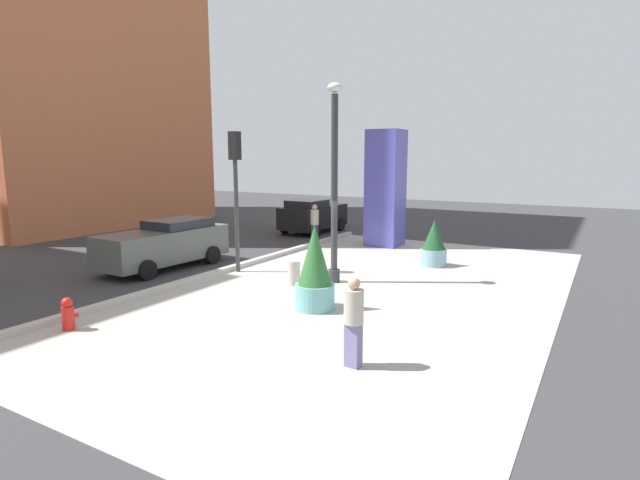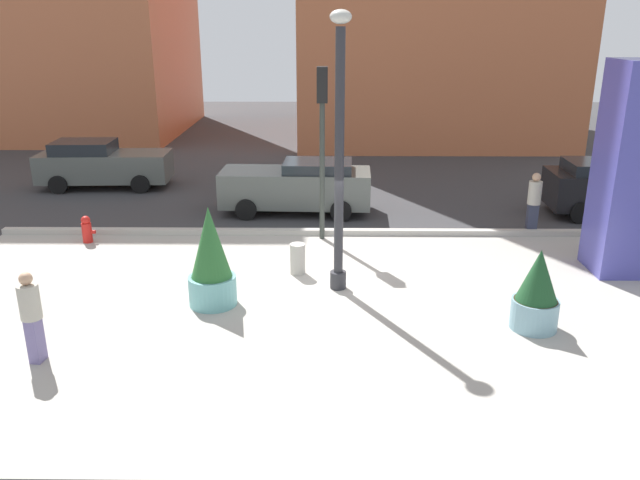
{
  "view_description": "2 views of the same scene",
  "coord_description": "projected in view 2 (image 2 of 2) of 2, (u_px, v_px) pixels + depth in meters",
  "views": [
    {
      "loc": [
        -12.77,
        -7.76,
        3.82
      ],
      "look_at": [
        0.36,
        -0.17,
        1.28
      ],
      "focal_mm": 28.15,
      "sensor_mm": 36.0,
      "label": 1
    },
    {
      "loc": [
        0.12,
        -13.8,
        5.7
      ],
      "look_at": [
        -0.02,
        -0.52,
        1.1
      ],
      "focal_mm": 35.67,
      "sensor_mm": 36.0,
      "label": 2
    }
  ],
  "objects": [
    {
      "name": "ground_plane",
      "position": [
        322.0,
        225.0,
        18.68
      ],
      "size": [
        60.0,
        60.0,
        0.0
      ],
      "primitive_type": "plane",
      "color": "#38383A"
    },
    {
      "name": "plaza_pavement",
      "position": [
        320.0,
        314.0,
        13.01
      ],
      "size": [
        18.0,
        10.0,
        0.02
      ],
      "primitive_type": "cube",
      "color": "#ADA89E",
      "rests_on": "ground_plane"
    },
    {
      "name": "curb_strip",
      "position": [
        322.0,
        232.0,
        17.83
      ],
      "size": [
        18.0,
        0.24,
        0.16
      ],
      "primitive_type": "cube",
      "color": "#B7B2A8",
      "rests_on": "ground_plane"
    },
    {
      "name": "lamp_post",
      "position": [
        339.0,
        162.0,
        13.34
      ],
      "size": [
        0.44,
        0.44,
        5.91
      ],
      "color": "#2D2D33",
      "rests_on": "ground_plane"
    },
    {
      "name": "art_pillar_blue",
      "position": [
        633.0,
        170.0,
        14.52
      ],
      "size": [
        1.38,
        1.38,
        4.91
      ],
      "primitive_type": "cube",
      "color": "#4C4CAD",
      "rests_on": "ground_plane"
    },
    {
      "name": "potted_plant_curbside",
      "position": [
        211.0,
        261.0,
        13.15
      ],
      "size": [
        1.0,
        1.0,
        2.15
      ],
      "color": "#6BB2B2",
      "rests_on": "ground_plane"
    },
    {
      "name": "potted_plant_by_pillar",
      "position": [
        537.0,
        293.0,
        12.18
      ],
      "size": [
        0.9,
        0.9,
        1.64
      ],
      "color": "#7AA8B7",
      "rests_on": "ground_plane"
    },
    {
      "name": "fire_hydrant",
      "position": [
        87.0,
        229.0,
        17.11
      ],
      "size": [
        0.36,
        0.26,
        0.75
      ],
      "color": "red",
      "rests_on": "ground_plane"
    },
    {
      "name": "concrete_bollard",
      "position": [
        298.0,
        259.0,
        14.97
      ],
      "size": [
        0.36,
        0.36,
        0.75
      ],
      "primitive_type": "cylinder",
      "color": "#B2ADA3",
      "rests_on": "ground_plane"
    },
    {
      "name": "traffic_light_far_side",
      "position": [
        322.0,
        126.0,
        16.53
      ],
      "size": [
        0.28,
        0.42,
        4.6
      ],
      "color": "#333833",
      "rests_on": "ground_plane"
    },
    {
      "name": "car_curb_east",
      "position": [
        102.0,
        164.0,
        22.68
      ],
      "size": [
        4.63,
        2.1,
        1.68
      ],
      "color": "#565B56",
      "rests_on": "ground_plane"
    },
    {
      "name": "car_passing_lane",
      "position": [
        611.0,
        188.0,
        19.39
      ],
      "size": [
        3.91,
        2.14,
        1.68
      ],
      "color": "black",
      "rests_on": "ground_plane"
    },
    {
      "name": "car_far_lane",
      "position": [
        298.0,
        186.0,
        19.66
      ],
      "size": [
        4.66,
        2.07,
        1.64
      ],
      "color": "#565B56",
      "rests_on": "ground_plane"
    },
    {
      "name": "pedestrian_on_sidewalk",
      "position": [
        31.0,
        313.0,
        10.92
      ],
      "size": [
        0.4,
        0.4,
        1.69
      ],
      "color": "slate",
      "rests_on": "ground_plane"
    },
    {
      "name": "pedestrian_by_curb",
      "position": [
        534.0,
        200.0,
        17.64
      ],
      "size": [
        0.36,
        0.36,
        1.75
      ],
      "color": "#33384C",
      "rests_on": "ground_plane"
    }
  ]
}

